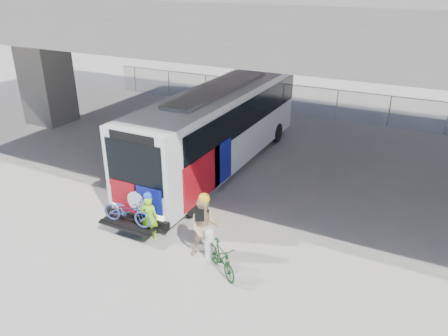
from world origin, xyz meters
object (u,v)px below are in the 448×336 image
Objects in this scene: bollard at (209,242)px; cyclist_hivis at (149,216)px; bike_parked at (221,258)px; cyclist_tan at (205,227)px; bus at (219,122)px.

bollard is 2.32m from cyclist_hivis.
bollard is 0.65× the size of bike_parked.
bollard is at bearing 161.27° from cyclist_hivis.
bollard is at bearing -54.61° from cyclist_tan.
cyclist_tan reaches higher than bike_parked.
cyclist_tan is at bearing 93.61° from bike_parked.
cyclist_tan reaches higher than bollard.
bollard is at bearing 91.33° from bike_parked.
bollard is 0.50m from cyclist_tan.
cyclist_hivis reaches higher than bike_parked.
bollard reaches higher than bike_parked.
cyclist_tan is at bearing -66.05° from bus.
bus is at bearing 84.27° from cyclist_tan.
cyclist_tan is 1.15m from bike_parked.
bus is 11.89× the size of bollard.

